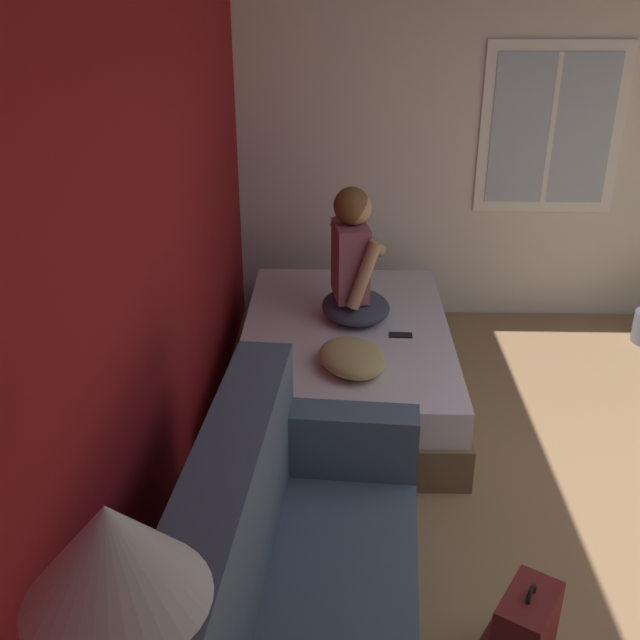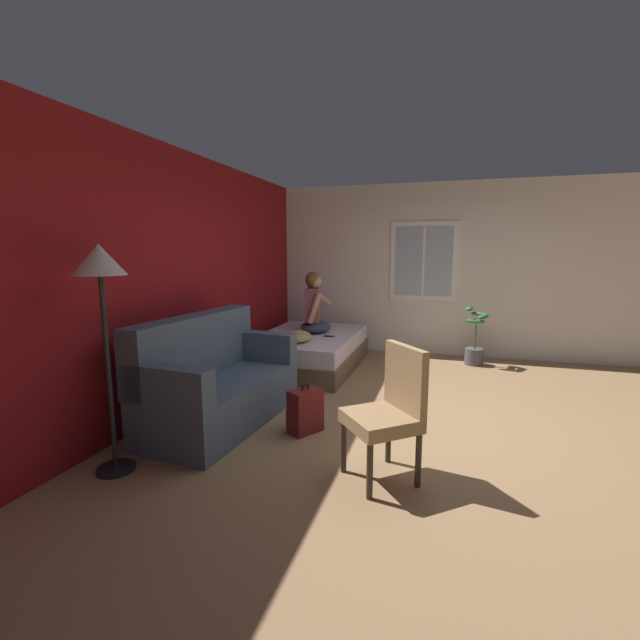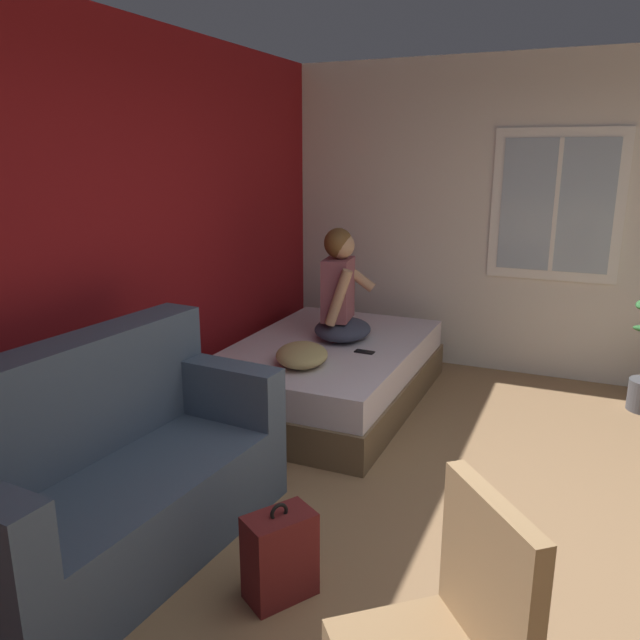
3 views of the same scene
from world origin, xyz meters
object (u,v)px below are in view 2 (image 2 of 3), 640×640
Objects in this scene: floor_lamp at (101,282)px; bed at (308,350)px; person_seated at (314,308)px; potted_plant at (475,344)px; side_chair at (389,408)px; throw_pillow at (298,336)px; backpack at (305,411)px; cell_phone at (329,336)px; couch at (216,383)px.

bed is at bearing -8.11° from floor_lamp.
person_seated is 0.51× the size of floor_lamp.
potted_plant reaches higher than bed.
potted_plant is (3.54, -0.77, -0.23)m from side_chair.
person_seated is at bearing -1.11° from throw_pillow.
person_seated is 1.82× the size of throw_pillow.
side_chair is at bearing -124.67° from backpack.
throw_pillow is at bearing -10.31° from floor_lamp.
person_seated reaches higher than cell_phone.
throw_pillow is at bearing -176.76° from bed.
floor_lamp is 2.00× the size of potted_plant.
cell_phone is (-0.11, -0.34, 0.25)m from bed.
backpack is 0.95× the size of throw_pillow.
backpack is at bearing 10.91° from cell_phone.
side_chair reaches higher than backpack.
floor_lamp reaches higher than side_chair.
couch is at bearing 139.91° from potted_plant.
backpack is (-2.30, -0.64, -0.64)m from person_seated.
floor_lamp reaches higher than potted_plant.
bed is at bearing 163.51° from person_seated.
floor_lamp reaches higher than backpack.
side_chair is 1.15× the size of potted_plant.
side_chair is 1.12× the size of person_seated.
side_chair is 2.66m from throw_pillow.
cell_phone is at bearing 9.46° from backpack.
couch is at bearing 72.19° from side_chair.
couch is 1.03× the size of floor_lamp.
bed is 0.62m from throw_pillow.
throw_pillow is 0.28× the size of floor_lamp.
side_chair is (-0.56, -1.75, 0.14)m from couch.
floor_lamp is at bearing 133.73° from backpack.
throw_pillow reaches higher than cell_phone.
backpack is at bearing -88.42° from couch.
floor_lamp reaches higher than throw_pillow.
person_seated is (0.15, -0.04, 0.60)m from bed.
potted_plant is (2.98, -2.51, -0.09)m from couch.
side_chair is 2.89m from cell_phone.
cell_phone is (2.63, 1.19, -0.05)m from side_chair.
backpack is 2.09m from cell_phone.
bed is at bearing 3.24° from throw_pillow.
floor_lamp is at bearing 104.31° from side_chair.
throw_pillow is at bearing -34.30° from cell_phone.
backpack is 0.54× the size of potted_plant.
throw_pillow is at bearing 21.89° from backpack.
potted_plant is at bearing 116.49° from cell_phone.
couch is 2.07× the size of potted_plant.
person_seated is at bearing 106.32° from potted_plant.
throw_pillow is (1.64, -0.25, 0.16)m from couch.
side_chair is 2.14× the size of backpack.
floor_lamp is (-1.07, 0.24, 1.04)m from couch.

